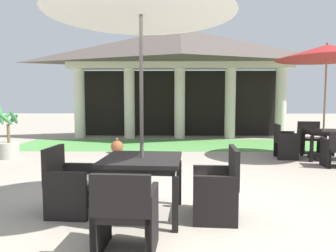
% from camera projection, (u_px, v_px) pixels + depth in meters
% --- Properties ---
extents(ground_plane, '(60.00, 60.00, 0.00)m').
position_uv_depth(ground_plane, '(193.00, 212.00, 4.01)').
color(ground_plane, '#9E9384').
extents(background_pavilion, '(9.05, 3.13, 4.22)m').
position_uv_depth(background_pavilion, '(180.00, 54.00, 11.65)').
color(background_pavilion, beige).
rests_on(background_pavilion, ground).
extents(lawn_strip, '(10.85, 2.74, 0.01)m').
position_uv_depth(lawn_strip, '(181.00, 145.00, 10.09)').
color(lawn_strip, '#519347').
rests_on(lawn_strip, ground).
extents(patio_table_near_foreground, '(1.04, 1.04, 0.76)m').
position_uv_depth(patio_table_near_foreground, '(142.00, 165.00, 3.84)').
color(patio_table_near_foreground, black).
rests_on(patio_table_near_foreground, ground).
extents(patio_umbrella_near_foreground, '(2.33, 2.33, 2.98)m').
position_uv_depth(patio_umbrella_near_foreground, '(141.00, 0.00, 3.66)').
color(patio_umbrella_near_foreground, '#2D2D2D').
rests_on(patio_umbrella_near_foreground, ground).
extents(patio_chair_near_foreground_south, '(0.61, 0.56, 0.83)m').
position_uv_depth(patio_chair_near_foreground_south, '(126.00, 213.00, 2.92)').
color(patio_chair_near_foreground_south, black).
rests_on(patio_chair_near_foreground_south, ground).
extents(patio_chair_near_foreground_west, '(0.59, 0.60, 0.88)m').
position_uv_depth(patio_chair_near_foreground_west, '(70.00, 184.00, 3.94)').
color(patio_chair_near_foreground_west, black).
rests_on(patio_chair_near_foreground_west, ground).
extents(patio_chair_near_foreground_east, '(0.57, 0.66, 0.90)m').
position_uv_depth(patio_chair_near_foreground_east, '(217.00, 186.00, 3.78)').
color(patio_chair_near_foreground_east, black).
rests_on(patio_chair_near_foreground_east, ground).
extents(patio_table_mid_left, '(0.94, 0.94, 0.74)m').
position_uv_depth(patio_table_mid_left, '(323.00, 134.00, 7.54)').
color(patio_table_mid_left, black).
rests_on(patio_table_mid_left, ground).
extents(patio_umbrella_mid_left, '(2.43, 2.43, 2.90)m').
position_uv_depth(patio_umbrella_mid_left, '(327.00, 53.00, 7.37)').
color(patio_umbrella_mid_left, '#2D2D2D').
rests_on(patio_umbrella_mid_left, ground).
extents(patio_chair_mid_left_west, '(0.57, 0.61, 0.87)m').
position_uv_depth(patio_chair_mid_left_west, '(285.00, 142.00, 7.69)').
color(patio_chair_mid_left_west, black).
rests_on(patio_chair_mid_left_west, ground).
extents(patio_chair_mid_left_north, '(0.69, 0.66, 0.88)m').
position_uv_depth(patio_chair_mid_left_north, '(311.00, 139.00, 8.48)').
color(patio_chair_mid_left_north, black).
rests_on(patio_chair_mid_left_north, ground).
extents(potted_palm_left_edge, '(0.61, 0.63, 1.40)m').
position_uv_depth(potted_palm_left_edge, '(9.00, 144.00, 7.70)').
color(potted_palm_left_edge, '#B2AD9E').
rests_on(potted_palm_left_edge, ground).
extents(terracotta_urn, '(0.35, 0.35, 0.44)m').
position_uv_depth(terracotta_urn, '(117.00, 147.00, 8.48)').
color(terracotta_urn, brown).
rests_on(terracotta_urn, ground).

